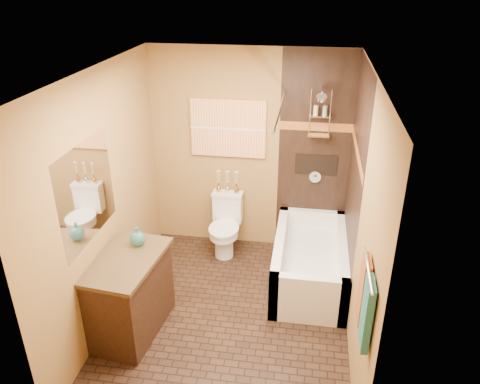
% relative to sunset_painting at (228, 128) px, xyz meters
% --- Properties ---
extents(floor, '(3.00, 3.00, 0.00)m').
position_rel_sunset_painting_xyz_m(floor, '(0.26, -1.48, -1.55)').
color(floor, black).
rests_on(floor, ground).
extents(wall_left, '(0.02, 3.00, 2.50)m').
position_rel_sunset_painting_xyz_m(wall_left, '(-0.94, -1.48, -0.30)').
color(wall_left, olive).
rests_on(wall_left, floor).
extents(wall_right, '(0.02, 3.00, 2.50)m').
position_rel_sunset_painting_xyz_m(wall_right, '(1.46, -1.48, -0.30)').
color(wall_right, olive).
rests_on(wall_right, floor).
extents(wall_back, '(2.40, 0.02, 2.50)m').
position_rel_sunset_painting_xyz_m(wall_back, '(0.26, 0.02, -0.30)').
color(wall_back, olive).
rests_on(wall_back, floor).
extents(wall_front, '(2.40, 0.02, 2.50)m').
position_rel_sunset_painting_xyz_m(wall_front, '(0.26, -2.98, -0.30)').
color(wall_front, olive).
rests_on(wall_front, floor).
extents(ceiling, '(3.00, 3.00, 0.00)m').
position_rel_sunset_painting_xyz_m(ceiling, '(0.26, -1.48, 0.95)').
color(ceiling, silver).
rests_on(ceiling, wall_back).
extents(alcove_tile_back, '(0.85, 0.01, 2.50)m').
position_rel_sunset_painting_xyz_m(alcove_tile_back, '(1.03, 0.01, -0.30)').
color(alcove_tile_back, black).
rests_on(alcove_tile_back, wall_back).
extents(alcove_tile_right, '(0.01, 1.50, 2.50)m').
position_rel_sunset_painting_xyz_m(alcove_tile_right, '(1.45, -0.73, -0.30)').
color(alcove_tile_right, black).
rests_on(alcove_tile_right, wall_right).
extents(mosaic_band_back, '(0.85, 0.01, 0.10)m').
position_rel_sunset_painting_xyz_m(mosaic_band_back, '(1.03, 0.00, 0.07)').
color(mosaic_band_back, brown).
rests_on(mosaic_band_back, alcove_tile_back).
extents(mosaic_band_right, '(0.01, 1.50, 0.10)m').
position_rel_sunset_painting_xyz_m(mosaic_band_right, '(1.44, -0.73, 0.07)').
color(mosaic_band_right, brown).
rests_on(mosaic_band_right, alcove_tile_right).
extents(alcove_niche, '(0.50, 0.01, 0.25)m').
position_rel_sunset_painting_xyz_m(alcove_niche, '(1.06, 0.01, -0.40)').
color(alcove_niche, black).
rests_on(alcove_niche, alcove_tile_back).
extents(shower_fixtures, '(0.24, 0.33, 1.16)m').
position_rel_sunset_painting_xyz_m(shower_fixtures, '(1.06, -0.10, 0.12)').
color(shower_fixtures, silver).
rests_on(shower_fixtures, floor).
extents(curtain_rod, '(0.03, 1.55, 0.03)m').
position_rel_sunset_painting_xyz_m(curtain_rod, '(0.66, -0.73, 0.47)').
color(curtain_rod, silver).
rests_on(curtain_rod, wall_back).
extents(towel_bar, '(0.02, 0.55, 0.02)m').
position_rel_sunset_painting_xyz_m(towel_bar, '(1.41, -2.53, -0.10)').
color(towel_bar, silver).
rests_on(towel_bar, wall_right).
extents(towel_teal, '(0.05, 0.22, 0.52)m').
position_rel_sunset_painting_xyz_m(towel_teal, '(1.42, -2.66, -0.37)').
color(towel_teal, '#1D5860').
rests_on(towel_teal, towel_bar).
extents(towel_rust, '(0.05, 0.22, 0.52)m').
position_rel_sunset_painting_xyz_m(towel_rust, '(1.42, -2.40, -0.37)').
color(towel_rust, brown).
rests_on(towel_rust, towel_bar).
extents(sunset_painting, '(0.90, 0.04, 0.70)m').
position_rel_sunset_painting_xyz_m(sunset_painting, '(0.00, 0.00, 0.00)').
color(sunset_painting, orange).
rests_on(sunset_painting, wall_back).
extents(vanity_mirror, '(0.01, 1.00, 0.90)m').
position_rel_sunset_painting_xyz_m(vanity_mirror, '(-0.93, -1.79, -0.05)').
color(vanity_mirror, white).
rests_on(vanity_mirror, wall_left).
extents(bathtub, '(0.80, 1.50, 0.55)m').
position_rel_sunset_painting_xyz_m(bathtub, '(1.06, -0.73, -1.33)').
color(bathtub, white).
rests_on(bathtub, floor).
extents(toilet, '(0.38, 0.56, 0.75)m').
position_rel_sunset_painting_xyz_m(toilet, '(0.00, -0.25, -1.17)').
color(toilet, white).
rests_on(toilet, floor).
extents(vanity, '(0.67, 1.00, 0.83)m').
position_rel_sunset_painting_xyz_m(vanity, '(-0.67, -1.79, -1.13)').
color(vanity, black).
rests_on(vanity, floor).
extents(teal_bottle, '(0.19, 0.19, 0.24)m').
position_rel_sunset_painting_xyz_m(teal_bottle, '(-0.62, -1.55, -0.62)').
color(teal_bottle, '#25706D').
rests_on(teal_bottle, vanity).
extents(bud_vases, '(0.28, 0.06, 0.28)m').
position_rel_sunset_painting_xyz_m(bud_vases, '(0.00, -0.09, -0.65)').
color(bud_vases, gold).
rests_on(bud_vases, toilet).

